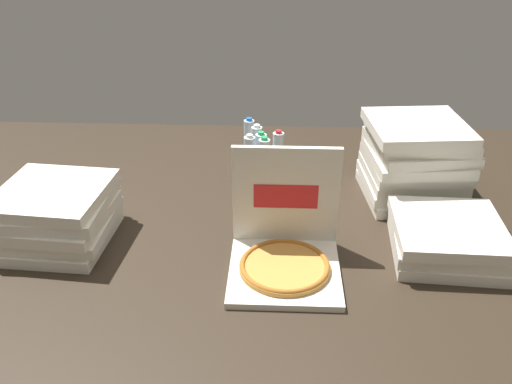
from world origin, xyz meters
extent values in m
cube|color=#2D2319|center=(0.00, 0.00, -0.01)|extent=(3.20, 2.40, 0.02)
cube|color=silver|center=(0.18, -0.29, 0.01)|extent=(0.42, 0.42, 0.03)
cylinder|color=#C6893D|center=(0.18, -0.29, 0.03)|extent=(0.34, 0.34, 0.02)
torus|color=#A96324|center=(0.18, -0.29, 0.04)|extent=(0.34, 0.34, 0.02)
cube|color=silver|center=(0.18, -0.09, 0.23)|extent=(0.42, 0.04, 0.42)
cube|color=red|center=(0.18, -0.10, 0.23)|extent=(0.25, 0.01, 0.10)
cube|color=silver|center=(0.82, -0.12, 0.02)|extent=(0.44, 0.44, 0.05)
cube|color=red|center=(0.82, -0.12, 0.05)|extent=(0.27, 0.09, 0.00)
cube|color=silver|center=(0.82, -0.11, 0.07)|extent=(0.45, 0.45, 0.05)
cube|color=red|center=(0.82, -0.11, 0.10)|extent=(0.28, 0.10, 0.00)
cube|color=silver|center=(0.82, -0.12, 0.12)|extent=(0.43, 0.43, 0.05)
cube|color=silver|center=(0.77, 0.35, 0.02)|extent=(0.46, 0.46, 0.05)
cube|color=red|center=(0.77, 0.35, 0.05)|extent=(0.28, 0.10, 0.00)
cube|color=silver|center=(0.76, 0.35, 0.07)|extent=(0.45, 0.45, 0.05)
cube|color=silver|center=(0.77, 0.35, 0.12)|extent=(0.45, 0.45, 0.05)
cube|color=silver|center=(0.77, 0.35, 0.17)|extent=(0.45, 0.45, 0.05)
cube|color=silver|center=(0.77, 0.34, 0.21)|extent=(0.45, 0.45, 0.05)
cube|color=silver|center=(0.78, 0.34, 0.26)|extent=(0.47, 0.47, 0.05)
cube|color=silver|center=(0.78, 0.35, 0.31)|extent=(0.44, 0.44, 0.05)
cube|color=silver|center=(0.76, 0.34, 0.35)|extent=(0.45, 0.45, 0.05)
cube|color=silver|center=(-0.75, -0.10, 0.02)|extent=(0.44, 0.44, 0.05)
cube|color=silver|center=(-0.74, -0.09, 0.07)|extent=(0.43, 0.43, 0.05)
cube|color=red|center=(-0.74, -0.09, 0.10)|extent=(0.27, 0.08, 0.00)
cube|color=silver|center=(-0.75, -0.10, 0.12)|extent=(0.45, 0.45, 0.05)
cube|color=red|center=(-0.75, -0.10, 0.14)|extent=(0.28, 0.10, 0.00)
cube|color=silver|center=(-0.75, -0.09, 0.17)|extent=(0.42, 0.42, 0.05)
cube|color=silver|center=(-0.75, -0.08, 0.21)|extent=(0.45, 0.45, 0.05)
cylinder|color=white|center=(0.03, 0.71, 0.09)|extent=(0.06, 0.06, 0.19)
cylinder|color=white|center=(0.03, 0.71, 0.20)|extent=(0.03, 0.03, 0.02)
cylinder|color=white|center=(0.14, 0.64, 0.09)|extent=(0.06, 0.06, 0.19)
cylinder|color=red|center=(0.14, 0.64, 0.20)|extent=(0.03, 0.03, 0.02)
cylinder|color=white|center=(0.08, 0.55, 0.09)|extent=(0.06, 0.06, 0.19)
cylinder|color=#239951|center=(0.08, 0.55, 0.20)|extent=(0.03, 0.03, 0.02)
cylinder|color=silver|center=(-0.01, 0.80, 0.09)|extent=(0.06, 0.06, 0.19)
cylinder|color=blue|center=(-0.01, 0.80, 0.20)|extent=(0.03, 0.03, 0.02)
cylinder|color=silver|center=(0.00, 0.58, 0.09)|extent=(0.06, 0.06, 0.19)
cylinder|color=white|center=(0.00, 0.58, 0.20)|extent=(0.03, 0.03, 0.02)
cylinder|color=silver|center=(0.06, 0.61, 0.09)|extent=(0.06, 0.06, 0.19)
cylinder|color=#239951|center=(0.06, 0.61, 0.20)|extent=(0.03, 0.03, 0.02)
camera|label=1|loc=(0.14, -1.97, 1.28)|focal=38.83mm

